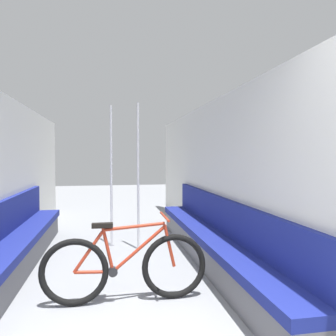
{
  "coord_description": "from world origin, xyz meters",
  "views": [
    {
      "loc": [
        -0.1,
        -1.11,
        1.43
      ],
      "look_at": [
        0.67,
        3.07,
        1.27
      ],
      "focal_mm": 35.0,
      "sensor_mm": 36.0,
      "label": 1
    }
  ],
  "objects_px": {
    "bicycle": "(125,267)",
    "grab_pole_near": "(138,178)",
    "grab_pole_far": "(111,178)",
    "bench_seat_row_right": "(213,243)",
    "bench_seat_row_left": "(10,253)"
  },
  "relations": [
    {
      "from": "bicycle",
      "to": "grab_pole_near",
      "type": "height_order",
      "value": "grab_pole_near"
    },
    {
      "from": "bicycle",
      "to": "grab_pole_near",
      "type": "relative_size",
      "value": 0.73
    },
    {
      "from": "grab_pole_far",
      "to": "bench_seat_row_right",
      "type": "bearing_deg",
      "value": -42.32
    },
    {
      "from": "bicycle",
      "to": "grab_pole_near",
      "type": "distance_m",
      "value": 1.97
    },
    {
      "from": "grab_pole_near",
      "to": "grab_pole_far",
      "type": "distance_m",
      "value": 0.49
    },
    {
      "from": "grab_pole_far",
      "to": "grab_pole_near",
      "type": "bearing_deg",
      "value": -35.71
    },
    {
      "from": "bench_seat_row_left",
      "to": "grab_pole_far",
      "type": "bearing_deg",
      "value": 44.7
    },
    {
      "from": "grab_pole_near",
      "to": "bench_seat_row_right",
      "type": "bearing_deg",
      "value": -44.89
    },
    {
      "from": "grab_pole_far",
      "to": "bicycle",
      "type": "bearing_deg",
      "value": -86.99
    },
    {
      "from": "bench_seat_row_left",
      "to": "grab_pole_near",
      "type": "height_order",
      "value": "grab_pole_near"
    },
    {
      "from": "bench_seat_row_right",
      "to": "grab_pole_far",
      "type": "bearing_deg",
      "value": 137.68
    },
    {
      "from": "bench_seat_row_left",
      "to": "grab_pole_near",
      "type": "relative_size",
      "value": 2.04
    },
    {
      "from": "bench_seat_row_right",
      "to": "grab_pole_near",
      "type": "distance_m",
      "value": 1.49
    },
    {
      "from": "bench_seat_row_right",
      "to": "grab_pole_near",
      "type": "xyz_separation_m",
      "value": [
        -0.89,
        0.89,
        0.8
      ]
    },
    {
      "from": "bench_seat_row_left",
      "to": "grab_pole_far",
      "type": "relative_size",
      "value": 2.04
    }
  ]
}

